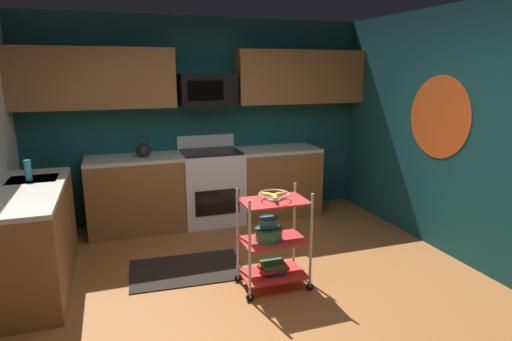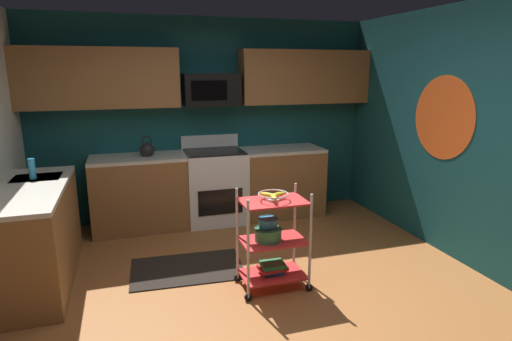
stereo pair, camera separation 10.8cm
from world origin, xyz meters
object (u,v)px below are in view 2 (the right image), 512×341
object	(u,v)px
oven_range	(215,185)
rolling_cart	(273,240)
book_stack	(273,268)
kettle	(147,150)
microwave	(211,90)
mixing_bowl_large	(268,234)
dish_soap_bottle	(32,169)
mixing_bowl_small	(268,222)
fruit_bowl	(273,195)

from	to	relation	value
oven_range	rolling_cart	world-z (taller)	oven_range
rolling_cart	book_stack	xyz separation A→B (m)	(0.00, 0.00, -0.27)
rolling_cart	kettle	distance (m)	2.18
microwave	mixing_bowl_large	distance (m)	2.31
kettle	dish_soap_bottle	size ratio (longest dim) A/B	1.32
rolling_cart	mixing_bowl_small	distance (m)	0.17
microwave	mixing_bowl_large	bearing A→B (deg)	-87.37
mixing_bowl_large	dish_soap_bottle	world-z (taller)	dish_soap_bottle
microwave	fruit_bowl	size ratio (longest dim) A/B	2.57
book_stack	dish_soap_bottle	xyz separation A→B (m)	(-2.09, 1.07, 0.83)
rolling_cart	kettle	bearing A→B (deg)	117.21
dish_soap_bottle	fruit_bowl	bearing A→B (deg)	-27.09
mixing_bowl_large	oven_range	bearing A→B (deg)	92.76
oven_range	rolling_cart	xyz separation A→B (m)	(0.14, -1.88, -0.03)
oven_range	kettle	distance (m)	0.98
microwave	rolling_cart	bearing A→B (deg)	-86.04
rolling_cart	kettle	world-z (taller)	kettle
fruit_bowl	kettle	bearing A→B (deg)	117.21
fruit_bowl	kettle	xyz separation A→B (m)	(-0.97, 1.88, 0.12)
oven_range	kettle	bearing A→B (deg)	-179.73
microwave	mixing_bowl_small	xyz separation A→B (m)	(0.10, -1.95, -1.08)
oven_range	book_stack	xyz separation A→B (m)	(0.14, -1.88, -0.29)
oven_range	dish_soap_bottle	world-z (taller)	dish_soap_bottle
mixing_bowl_small	dish_soap_bottle	bearing A→B (deg)	153.38
mixing_bowl_small	dish_soap_bottle	xyz separation A→B (m)	(-2.05, 1.03, 0.40)
kettle	mixing_bowl_large	bearing A→B (deg)	-63.92
mixing_bowl_large	dish_soap_bottle	distance (m)	2.36
mixing_bowl_large	kettle	world-z (taller)	kettle
oven_range	microwave	size ratio (longest dim) A/B	1.57
oven_range	book_stack	bearing A→B (deg)	-85.84
mixing_bowl_large	dish_soap_bottle	xyz separation A→B (m)	(-2.04, 1.07, 0.50)
dish_soap_bottle	oven_range	bearing A→B (deg)	22.69
oven_range	microwave	distance (m)	1.23
fruit_bowl	mixing_bowl_large	xyz separation A→B (m)	(-0.05, 0.00, -0.36)
fruit_bowl	book_stack	size ratio (longest dim) A/B	1.04
rolling_cart	book_stack	bearing A→B (deg)	26.57
book_stack	dish_soap_bottle	size ratio (longest dim) A/B	1.30
microwave	dish_soap_bottle	world-z (taller)	microwave
kettle	oven_range	bearing A→B (deg)	0.27
rolling_cart	mixing_bowl_small	bearing A→B (deg)	131.21
oven_range	fruit_bowl	distance (m)	1.93
rolling_cart	mixing_bowl_small	size ratio (longest dim) A/B	5.03
fruit_bowl	book_stack	distance (m)	0.69
mixing_bowl_large	kettle	bearing A→B (deg)	116.08
book_stack	dish_soap_bottle	bearing A→B (deg)	152.91
oven_range	book_stack	world-z (taller)	oven_range
microwave	dish_soap_bottle	bearing A→B (deg)	-154.74
microwave	dish_soap_bottle	size ratio (longest dim) A/B	3.50
microwave	kettle	bearing A→B (deg)	-172.54
fruit_bowl	mixing_bowl_large	size ratio (longest dim) A/B	1.08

